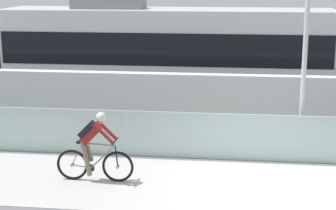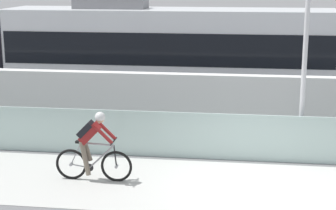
# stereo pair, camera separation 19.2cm
# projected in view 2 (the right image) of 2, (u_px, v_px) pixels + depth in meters

# --- Properties ---
(ground_plane) EXTENTS (200.00, 200.00, 0.00)m
(ground_plane) POSITION_uv_depth(u_px,v_px,m) (256.00, 189.00, 11.92)
(ground_plane) COLOR slate
(bike_path_deck) EXTENTS (32.00, 3.20, 0.01)m
(bike_path_deck) POSITION_uv_depth(u_px,v_px,m) (256.00, 188.00, 11.92)
(bike_path_deck) COLOR beige
(bike_path_deck) RESTS_ON ground
(glass_parapet) EXTENTS (32.00, 0.05, 1.19)m
(glass_parapet) POSITION_uv_depth(u_px,v_px,m) (256.00, 138.00, 13.57)
(glass_parapet) COLOR #ADC6C1
(glass_parapet) RESTS_ON ground
(concrete_barrier_wall) EXTENTS (32.00, 0.36, 1.85)m
(concrete_barrier_wall) POSITION_uv_depth(u_px,v_px,m) (255.00, 108.00, 15.23)
(concrete_barrier_wall) COLOR white
(concrete_barrier_wall) RESTS_ON ground
(tram_rail_near) EXTENTS (32.00, 0.08, 0.01)m
(tram_rail_near) POSITION_uv_depth(u_px,v_px,m) (252.00, 118.00, 17.83)
(tram_rail_near) COLOR #595654
(tram_rail_near) RESTS_ON ground
(tram_rail_far) EXTENTS (32.00, 0.08, 0.01)m
(tram_rail_far) POSITION_uv_depth(u_px,v_px,m) (252.00, 107.00, 19.22)
(tram_rail_far) COLOR #595654
(tram_rail_far) RESTS_ON ground
(tram) EXTENTS (11.06, 2.54, 3.81)m
(tram) POSITION_uv_depth(u_px,v_px,m) (169.00, 55.00, 18.46)
(tram) COLOR silver
(tram) RESTS_ON ground
(cyclist_on_bike) EXTENTS (1.77, 0.58, 1.61)m
(cyclist_on_bike) POSITION_uv_depth(u_px,v_px,m) (93.00, 147.00, 12.21)
(cyclist_on_bike) COLOR black
(cyclist_on_bike) RESTS_ON ground
(lamp_post_antenna) EXTENTS (0.28, 0.28, 5.20)m
(lamp_post_antenna) POSITION_uv_depth(u_px,v_px,m) (306.00, 28.00, 13.09)
(lamp_post_antenna) COLOR gray
(lamp_post_antenna) RESTS_ON ground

